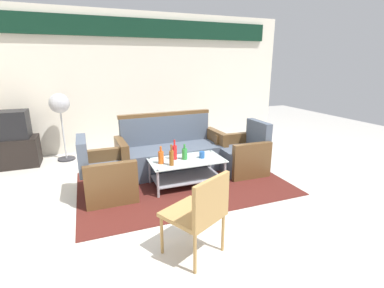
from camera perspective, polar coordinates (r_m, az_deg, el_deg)
The scene contains 16 objects.
ground_plane at distance 3.69m, azimuth 0.41°, elevation -12.77°, with size 14.00×14.00×0.00m, color beige.
wall_back at distance 6.18m, azimuth -10.26°, elevation 13.08°, with size 6.52×0.19×2.80m.
rug at distance 4.35m, azimuth -1.84°, elevation -7.99°, with size 3.06×2.03×0.01m, color #511E19.
couch at distance 4.79m, azimuth -4.28°, elevation -1.73°, with size 1.83×0.81×0.96m.
armchair_left at distance 4.02m, azimuth -17.12°, elevation -6.45°, with size 0.70×0.76×0.85m.
armchair_right at distance 4.79m, azimuth 10.46°, elevation -2.31°, with size 0.71×0.77×0.85m.
coffee_table at distance 4.19m, azimuth -1.11°, elevation -5.01°, with size 1.10×0.60×0.40m.
bottle_green at distance 4.13m, azimuth -1.54°, elevation -1.98°, with size 0.08×0.08×0.23m.
bottle_red at distance 4.12m, azimuth -3.58°, elevation -1.65°, with size 0.07×0.07×0.30m.
bottle_brown at distance 3.88m, azimuth -4.23°, elevation -2.79°, with size 0.06×0.06×0.30m.
bottle_orange at distance 3.98m, azimuth -6.38°, elevation -2.67°, with size 0.08×0.08×0.25m.
cup at distance 4.20m, azimuth 2.05°, elevation -2.22°, with size 0.08×0.08×0.10m, color #2659A5.
tv_stand at distance 5.89m, azimuth -32.63°, elevation -1.42°, with size 0.80×0.50×0.52m, color black.
television at distance 5.79m, azimuth -33.37°, elevation 3.31°, with size 0.60×0.45×0.48m.
pedestal_fan at distance 5.67m, azimuth -25.47°, elevation 6.82°, with size 0.36×0.36×1.27m.
wicker_chair at distance 2.62m, azimuth 1.68°, elevation -13.32°, with size 0.65×0.65×0.84m.
Camera 1 is at (-1.18, -3.00, 1.79)m, focal length 26.01 mm.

